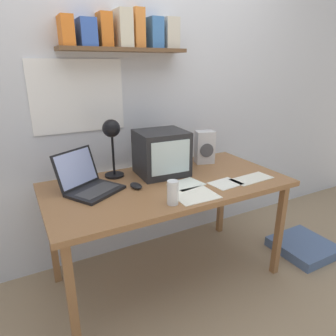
{
  "coord_description": "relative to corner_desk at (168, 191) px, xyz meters",
  "views": [
    {
      "loc": [
        -0.87,
        -1.63,
        1.49
      ],
      "look_at": [
        0.0,
        0.0,
        0.85
      ],
      "focal_mm": 32.0,
      "sensor_mm": 36.0,
      "label": 1
    }
  ],
  "objects": [
    {
      "name": "ground_plane",
      "position": [
        0.0,
        0.0,
        -0.69
      ],
      "size": [
        12.0,
        12.0,
        0.0
      ],
      "primitive_type": "plane",
      "color": "#9E8567"
    },
    {
      "name": "loose_paper_near_monitor",
      "position": [
        0.32,
        -0.2,
        0.06
      ],
      "size": [
        0.21,
        0.17,
        0.0
      ],
      "rotation": [
        0.0,
        0.0,
        0.1
      ],
      "color": "white",
      "rests_on": "corner_desk"
    },
    {
      "name": "desk_lamp",
      "position": [
        -0.29,
        0.23,
        0.36
      ],
      "size": [
        0.15,
        0.19,
        0.41
      ],
      "rotation": [
        0.0,
        0.0,
        -0.33
      ],
      "color": "black",
      "rests_on": "corner_desk"
    },
    {
      "name": "computer_mouse",
      "position": [
        -0.23,
        0.01,
        0.08
      ],
      "size": [
        0.08,
        0.11,
        0.03
      ],
      "rotation": [
        0.0,
        0.0,
        0.16
      ],
      "color": "black",
      "rests_on": "corner_desk"
    },
    {
      "name": "loose_paper_near_laptop",
      "position": [
        0.53,
        -0.22,
        0.06
      ],
      "size": [
        0.31,
        0.16,
        0.0
      ],
      "rotation": [
        0.0,
        0.0,
        0.07
      ],
      "color": "white",
      "rests_on": "corner_desk"
    },
    {
      "name": "space_heater",
      "position": [
        0.45,
        0.23,
        0.19
      ],
      "size": [
        0.16,
        0.14,
        0.25
      ],
      "rotation": [
        0.0,
        0.0,
        -0.28
      ],
      "color": "silver",
      "rests_on": "corner_desk"
    },
    {
      "name": "juice_glass",
      "position": [
        -0.13,
        -0.3,
        0.12
      ],
      "size": [
        0.06,
        0.06,
        0.14
      ],
      "color": "white",
      "rests_on": "corner_desk"
    },
    {
      "name": "corner_desk",
      "position": [
        0.0,
        0.0,
        0.0
      ],
      "size": [
        1.59,
        0.8,
        0.75
      ],
      "color": "#94633C",
      "rests_on": "ground_plane"
    },
    {
      "name": "crt_monitor",
      "position": [
        0.04,
        0.17,
        0.22
      ],
      "size": [
        0.35,
        0.32,
        0.31
      ],
      "rotation": [
        0.0,
        0.0,
        -0.05
      ],
      "color": "#232326",
      "rests_on": "corner_desk"
    },
    {
      "name": "back_wall",
      "position": [
        -0.0,
        0.52,
        0.62
      ],
      "size": [
        5.6,
        0.24,
        2.6
      ],
      "color": "silver",
      "rests_on": "ground_plane"
    },
    {
      "name": "floor_cushion",
      "position": [
        1.15,
        -0.26,
        -0.65
      ],
      "size": [
        0.44,
        0.44,
        0.08
      ],
      "color": "slate",
      "rests_on": "ground_plane"
    },
    {
      "name": "printed_handout",
      "position": [
        0.04,
        -0.26,
        0.06
      ],
      "size": [
        0.26,
        0.21,
        0.0
      ],
      "rotation": [
        0.0,
        0.0,
        -0.01
      ],
      "color": "white",
      "rests_on": "corner_desk"
    },
    {
      "name": "open_notebook",
      "position": [
        0.09,
        -0.09,
        0.06
      ],
      "size": [
        0.23,
        0.2,
        0.0
      ],
      "rotation": [
        0.0,
        0.0,
        0.17
      ],
      "color": "white",
      "rests_on": "corner_desk"
    },
    {
      "name": "laptop",
      "position": [
        -0.5,
        0.12,
        0.12
      ],
      "size": [
        0.42,
        0.42,
        0.24
      ],
      "rotation": [
        0.0,
        0.0,
        0.53
      ],
      "color": "black",
      "rests_on": "corner_desk"
    }
  ]
}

